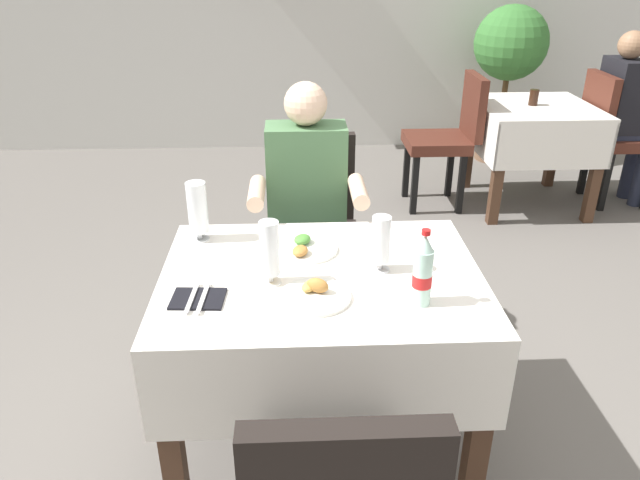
# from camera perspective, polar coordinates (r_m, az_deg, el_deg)

# --- Properties ---
(ground_plane) EXTENTS (11.00, 11.00, 0.00)m
(ground_plane) POSITION_cam_1_polar(r_m,az_deg,el_deg) (2.49, 1.36, -19.34)
(ground_plane) COLOR #66605B
(main_dining_table) EXTENTS (1.12, 0.85, 0.75)m
(main_dining_table) POSITION_cam_1_polar(r_m,az_deg,el_deg) (2.18, 0.12, -7.19)
(main_dining_table) COLOR white
(main_dining_table) RESTS_ON ground
(chair_far_diner_seat) EXTENTS (0.44, 0.50, 0.97)m
(chair_far_diner_seat) POSITION_cam_1_polar(r_m,az_deg,el_deg) (2.91, -0.65, 1.31)
(chair_far_diner_seat) COLOR black
(chair_far_diner_seat) RESTS_ON ground
(seated_diner_far) EXTENTS (0.50, 0.46, 1.26)m
(seated_diner_far) POSITION_cam_1_polar(r_m,az_deg,el_deg) (2.74, -1.25, 3.31)
(seated_diner_far) COLOR #282D42
(seated_diner_far) RESTS_ON ground
(plate_near_camera) EXTENTS (0.23, 0.23, 0.06)m
(plate_near_camera) POSITION_cam_1_polar(r_m,az_deg,el_deg) (1.95, -0.50, -5.16)
(plate_near_camera) COLOR white
(plate_near_camera) RESTS_ON main_dining_table
(plate_far_diner) EXTENTS (0.22, 0.22, 0.05)m
(plate_far_diner) POSITION_cam_1_polar(r_m,az_deg,el_deg) (2.23, -1.35, -0.76)
(plate_far_diner) COLOR white
(plate_far_diner) RESTS_ON main_dining_table
(beer_glass_left) EXTENTS (0.07, 0.07, 0.20)m
(beer_glass_left) POSITION_cam_1_polar(r_m,az_deg,el_deg) (2.07, 5.79, -0.30)
(beer_glass_left) COLOR white
(beer_glass_left) RESTS_ON main_dining_table
(beer_glass_middle) EXTENTS (0.07, 0.07, 0.23)m
(beer_glass_middle) POSITION_cam_1_polar(r_m,az_deg,el_deg) (1.98, -4.81, -1.08)
(beer_glass_middle) COLOR white
(beer_glass_middle) RESTS_ON main_dining_table
(beer_glass_right) EXTENTS (0.08, 0.08, 0.23)m
(beer_glass_right) POSITION_cam_1_polar(r_m,az_deg,el_deg) (2.32, -11.55, 2.66)
(beer_glass_right) COLOR white
(beer_glass_right) RESTS_ON main_dining_table
(cola_bottle_primary) EXTENTS (0.06, 0.06, 0.26)m
(cola_bottle_primary) POSITION_cam_1_polar(r_m,az_deg,el_deg) (1.89, 9.75, -3.01)
(cola_bottle_primary) COLOR silver
(cola_bottle_primary) RESTS_ON main_dining_table
(napkin_cutlery_set) EXTENTS (0.18, 0.19, 0.01)m
(napkin_cutlery_set) POSITION_cam_1_polar(r_m,az_deg,el_deg) (1.98, -11.53, -5.47)
(napkin_cutlery_set) COLOR black
(napkin_cutlery_set) RESTS_ON main_dining_table
(background_dining_table) EXTENTS (0.81, 0.84, 0.75)m
(background_dining_table) POSITION_cam_1_polar(r_m,az_deg,el_deg) (4.70, 19.55, 9.68)
(background_dining_table) COLOR white
(background_dining_table) RESTS_ON ground
(background_chair_left) EXTENTS (0.50, 0.44, 0.97)m
(background_chair_left) POSITION_cam_1_polar(r_m,az_deg,el_deg) (4.51, 12.19, 9.89)
(background_chair_left) COLOR #4C2319
(background_chair_left) RESTS_ON ground
(background_chair_right) EXTENTS (0.50, 0.44, 0.97)m
(background_chair_right) POSITION_cam_1_polar(r_m,az_deg,el_deg) (4.96, 26.21, 9.27)
(background_chair_right) COLOR #4C2319
(background_chair_right) RESTS_ON ground
(background_patron) EXTENTS (0.46, 0.50, 1.26)m
(background_patron) POSITION_cam_1_polar(r_m,az_deg,el_deg) (4.95, 27.07, 10.96)
(background_patron) COLOR #282D42
(background_patron) RESTS_ON ground
(background_table_tumbler) EXTENTS (0.06, 0.06, 0.11)m
(background_table_tumbler) POSITION_cam_1_polar(r_m,az_deg,el_deg) (4.64, 19.67, 12.65)
(background_table_tumbler) COLOR black
(background_table_tumbler) RESTS_ON background_dining_table
(potted_plant_corner) EXTENTS (0.63, 0.63, 1.35)m
(potted_plant_corner) POSITION_cam_1_polar(r_m,az_deg,el_deg) (5.65, 17.50, 15.84)
(potted_plant_corner) COLOR brown
(potted_plant_corner) RESTS_ON ground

